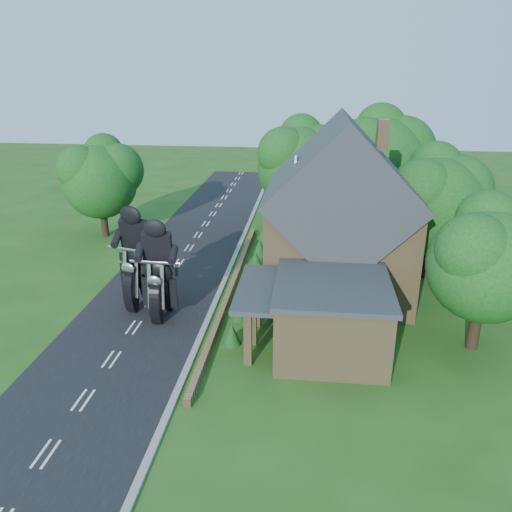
# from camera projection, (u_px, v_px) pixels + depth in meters

# --- Properties ---
(ground) EXTENTS (120.00, 120.00, 0.00)m
(ground) POSITION_uv_depth(u_px,v_px,m) (134.00, 328.00, 25.75)
(ground) COLOR #214B15
(ground) RESTS_ON ground
(road) EXTENTS (7.00, 80.00, 0.02)m
(road) POSITION_uv_depth(u_px,v_px,m) (134.00, 327.00, 25.75)
(road) COLOR black
(road) RESTS_ON ground
(kerb) EXTENTS (0.30, 80.00, 0.12)m
(kerb) POSITION_uv_depth(u_px,v_px,m) (203.00, 331.00, 25.34)
(kerb) COLOR gray
(kerb) RESTS_ON ground
(garden_wall) EXTENTS (0.30, 22.00, 0.40)m
(garden_wall) POSITION_uv_depth(u_px,v_px,m) (231.00, 288.00, 29.86)
(garden_wall) COLOR olive
(garden_wall) RESTS_ON ground
(house) EXTENTS (9.54, 8.64, 10.24)m
(house) POSITION_uv_depth(u_px,v_px,m) (339.00, 220.00, 28.63)
(house) COLOR olive
(house) RESTS_ON ground
(annex) EXTENTS (7.05, 5.94, 3.44)m
(annex) POSITION_uv_depth(u_px,v_px,m) (328.00, 315.00, 23.33)
(annex) COLOR olive
(annex) RESTS_ON ground
(tree_annex_side) EXTENTS (5.64, 5.20, 7.48)m
(tree_annex_side) POSITION_uv_depth(u_px,v_px,m) (495.00, 256.00, 22.33)
(tree_annex_side) COLOR black
(tree_annex_side) RESTS_ON ground
(tree_house_right) EXTENTS (6.51, 6.00, 8.40)m
(tree_house_right) POSITION_uv_depth(u_px,v_px,m) (441.00, 198.00, 30.10)
(tree_house_right) COLOR black
(tree_house_right) RESTS_ON ground
(tree_behind_house) EXTENTS (7.81, 7.20, 10.08)m
(tree_behind_house) POSITION_uv_depth(u_px,v_px,m) (385.00, 158.00, 36.96)
(tree_behind_house) COLOR black
(tree_behind_house) RESTS_ON ground
(tree_behind_left) EXTENTS (6.94, 6.40, 9.16)m
(tree_behind_left) POSITION_uv_depth(u_px,v_px,m) (304.00, 160.00, 38.69)
(tree_behind_left) COLOR black
(tree_behind_left) RESTS_ON ground
(tree_far_road) EXTENTS (6.08, 5.60, 7.84)m
(tree_far_road) POSITION_uv_depth(u_px,v_px,m) (104.00, 175.00, 37.81)
(tree_far_road) COLOR black
(tree_far_road) RESTS_ON ground
(shrub_a) EXTENTS (0.90, 0.90, 1.10)m
(shrub_a) POSITION_uv_depth(u_px,v_px,m) (232.00, 334.00, 24.06)
(shrub_a) COLOR #123B16
(shrub_a) RESTS_ON ground
(shrub_b) EXTENTS (0.90, 0.90, 1.10)m
(shrub_b) POSITION_uv_depth(u_px,v_px,m) (239.00, 310.00, 26.38)
(shrub_b) COLOR #123B16
(shrub_b) RESTS_ON ground
(shrub_c) EXTENTS (0.90, 0.90, 1.10)m
(shrub_c) POSITION_uv_depth(u_px,v_px,m) (246.00, 290.00, 28.70)
(shrub_c) COLOR #123B16
(shrub_c) RESTS_ON ground
(shrub_d) EXTENTS (0.90, 0.90, 1.10)m
(shrub_d) POSITION_uv_depth(u_px,v_px,m) (256.00, 259.00, 33.33)
(shrub_d) COLOR #123B16
(shrub_d) RESTS_ON ground
(shrub_e) EXTENTS (0.90, 0.90, 1.10)m
(shrub_e) POSITION_uv_depth(u_px,v_px,m) (260.00, 246.00, 35.65)
(shrub_e) COLOR #123B16
(shrub_e) RESTS_ON ground
(shrub_f) EXTENTS (0.90, 0.90, 1.10)m
(shrub_f) POSITION_uv_depth(u_px,v_px,m) (263.00, 235.00, 37.97)
(shrub_f) COLOR #123B16
(shrub_f) RESTS_ON ground
(motorcycle_lead) EXTENTS (0.53, 1.80, 1.66)m
(motorcycle_lead) POSITION_uv_depth(u_px,v_px,m) (162.00, 303.00, 26.52)
(motorcycle_lead) COLOR black
(motorcycle_lead) RESTS_ON ground
(motorcycle_follow) EXTENTS (0.91, 1.95, 1.76)m
(motorcycle_follow) POSITION_uv_depth(u_px,v_px,m) (140.00, 292.00, 27.76)
(motorcycle_follow) COLOR black
(motorcycle_follow) RESTS_ON ground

